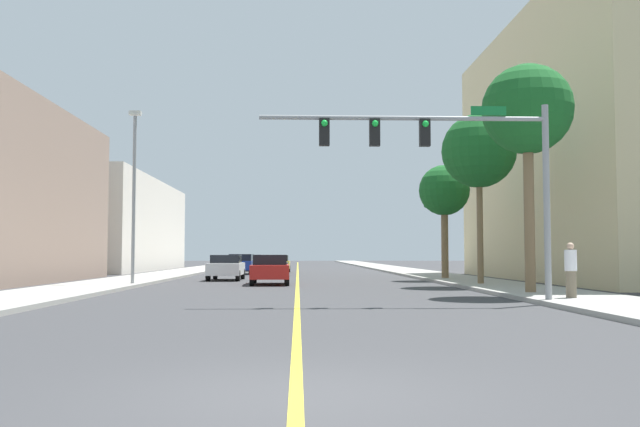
# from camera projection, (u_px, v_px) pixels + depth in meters

# --- Properties ---
(ground) EXTENTS (192.00, 192.00, 0.00)m
(ground) POSITION_uv_depth(u_px,v_px,m) (298.00, 275.00, 49.24)
(ground) COLOR #38383A
(sidewalk_left) EXTENTS (3.85, 168.00, 0.15)m
(sidewalk_left) POSITION_uv_depth(u_px,v_px,m) (171.00, 274.00, 48.94)
(sidewalk_left) COLOR #9E9B93
(sidewalk_left) RESTS_ON ground
(sidewalk_right) EXTENTS (3.85, 168.00, 0.15)m
(sidewalk_right) POSITION_uv_depth(u_px,v_px,m) (423.00, 274.00, 49.54)
(sidewalk_right) COLOR #9E9B93
(sidewalk_right) RESTS_ON ground
(lane_marking_center) EXTENTS (0.16, 144.00, 0.01)m
(lane_marking_center) POSITION_uv_depth(u_px,v_px,m) (298.00, 275.00, 49.24)
(lane_marking_center) COLOR yellow
(lane_marking_center) RESTS_ON ground
(building_left_far) EXTENTS (15.38, 27.03, 8.29)m
(building_left_far) POSITION_uv_depth(u_px,v_px,m) (77.00, 225.00, 62.26)
(building_left_far) COLOR silver
(building_left_far) RESTS_ON ground
(traffic_signal_mast) EXTENTS (8.94, 0.36, 6.00)m
(traffic_signal_mast) POSITION_uv_depth(u_px,v_px,m) (449.00, 154.00, 20.69)
(traffic_signal_mast) COLOR gray
(traffic_signal_mast) RESTS_ON sidewalk_right
(street_lamp) EXTENTS (0.56, 0.28, 8.20)m
(street_lamp) POSITION_uv_depth(u_px,v_px,m) (134.00, 188.00, 31.96)
(street_lamp) COLOR gray
(street_lamp) RESTS_ON sidewalk_left
(palm_near) EXTENTS (3.32, 3.32, 8.39)m
(palm_near) POSITION_uv_depth(u_px,v_px,m) (527.00, 112.00, 24.87)
(palm_near) COLOR brown
(palm_near) RESTS_ON sidewalk_right
(palm_mid) EXTENTS (3.52, 3.52, 8.02)m
(palm_mid) POSITION_uv_depth(u_px,v_px,m) (479.00, 152.00, 31.92)
(palm_mid) COLOR brown
(palm_mid) RESTS_ON sidewalk_right
(palm_far) EXTENTS (2.92, 2.92, 6.52)m
(palm_far) POSITION_uv_depth(u_px,v_px,m) (444.00, 192.00, 38.92)
(palm_far) COLOR brown
(palm_far) RESTS_ON sidewalk_right
(car_white) EXTENTS (1.89, 4.31, 1.47)m
(car_white) POSITION_uv_depth(u_px,v_px,m) (226.00, 267.00, 39.21)
(car_white) COLOR white
(car_white) RESTS_ON ground
(car_yellow) EXTENTS (1.85, 4.41, 1.42)m
(car_yellow) POSITION_uv_depth(u_px,v_px,m) (279.00, 263.00, 54.70)
(car_yellow) COLOR gold
(car_yellow) RESTS_ON ground
(car_gray) EXTENTS (1.87, 4.19, 1.42)m
(car_gray) POSITION_uv_depth(u_px,v_px,m) (275.00, 265.00, 47.60)
(car_gray) COLOR slate
(car_gray) RESTS_ON ground
(car_red) EXTENTS (1.99, 4.29, 1.49)m
(car_red) POSITION_uv_depth(u_px,v_px,m) (270.00, 269.00, 33.75)
(car_red) COLOR red
(car_red) RESTS_ON ground
(car_silver) EXTENTS (1.97, 4.21, 1.45)m
(car_silver) POSITION_uv_depth(u_px,v_px,m) (252.00, 262.00, 60.27)
(car_silver) COLOR #BCBCC1
(car_silver) RESTS_ON ground
(car_blue) EXTENTS (2.04, 4.22, 1.51)m
(car_blue) POSITION_uv_depth(u_px,v_px,m) (241.00, 264.00, 50.91)
(car_blue) COLOR #1E389E
(car_blue) RESTS_ON ground
(pedestrian) EXTENTS (0.38, 0.38, 1.75)m
(pedestrian) POSITION_uv_depth(u_px,v_px,m) (571.00, 270.00, 21.35)
(pedestrian) COLOR #726651
(pedestrian) RESTS_ON sidewalk_right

